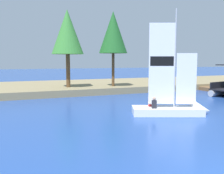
% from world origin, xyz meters
% --- Properties ---
extents(shore_bank, '(80.00, 12.01, 0.65)m').
position_xyz_m(shore_bank, '(0.00, 24.22, 0.32)').
color(shore_bank, '#897A56').
rests_on(shore_bank, ground).
extents(shoreline_tree_left, '(3.16, 3.16, 7.67)m').
position_xyz_m(shoreline_tree_left, '(-0.78, 20.86, 6.09)').
color(shoreline_tree_left, brown).
rests_on(shoreline_tree_left, shore_bank).
extents(shoreline_tree_midleft, '(2.92, 2.92, 7.67)m').
position_xyz_m(shoreline_tree_midleft, '(3.77, 20.04, 6.17)').
color(shoreline_tree_midleft, brown).
rests_on(shoreline_tree_midleft, shore_bank).
extents(sailboat, '(4.99, 3.22, 6.89)m').
position_xyz_m(sailboat, '(3.47, 8.48, 0.43)').
color(sailboat, white).
rests_on(sailboat, ground).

